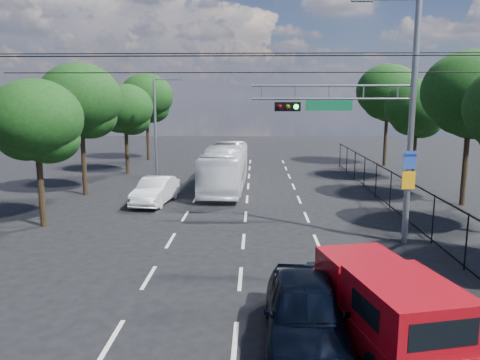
{
  "coord_description": "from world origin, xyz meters",
  "views": [
    {
      "loc": [
        0.47,
        -10.38,
        5.81
      ],
      "look_at": [
        -0.1,
        6.58,
        2.8
      ],
      "focal_mm": 35.0,
      "sensor_mm": 36.0,
      "label": 1
    }
  ],
  "objects_px": {
    "white_van": "(155,191)",
    "navy_hatchback": "(305,312)",
    "red_pickup": "(382,303)",
    "white_bus": "(225,167)",
    "signal_mast": "(380,112)"
  },
  "relations": [
    {
      "from": "signal_mast",
      "to": "navy_hatchback",
      "type": "relative_size",
      "value": 1.99
    },
    {
      "from": "navy_hatchback",
      "to": "white_van",
      "type": "xyz_separation_m",
      "value": [
        -6.71,
        14.8,
        -0.09
      ]
    },
    {
      "from": "navy_hatchback",
      "to": "white_van",
      "type": "bearing_deg",
      "value": 116.62
    },
    {
      "from": "red_pickup",
      "to": "white_van",
      "type": "height_order",
      "value": "red_pickup"
    },
    {
      "from": "white_van",
      "to": "navy_hatchback",
      "type": "bearing_deg",
      "value": -58.49
    },
    {
      "from": "red_pickup",
      "to": "signal_mast",
      "type": "bearing_deg",
      "value": 77.08
    },
    {
      "from": "red_pickup",
      "to": "white_bus",
      "type": "bearing_deg",
      "value": 104.41
    },
    {
      "from": "red_pickup",
      "to": "white_bus",
      "type": "relative_size",
      "value": 0.55
    },
    {
      "from": "signal_mast",
      "to": "red_pickup",
      "type": "bearing_deg",
      "value": -102.92
    },
    {
      "from": "red_pickup",
      "to": "white_van",
      "type": "distance_m",
      "value": 17.04
    },
    {
      "from": "red_pickup",
      "to": "navy_hatchback",
      "type": "xyz_separation_m",
      "value": [
        -1.79,
        -0.04,
        -0.23
      ]
    },
    {
      "from": "navy_hatchback",
      "to": "white_bus",
      "type": "bearing_deg",
      "value": 101.46
    },
    {
      "from": "white_bus",
      "to": "white_van",
      "type": "relative_size",
      "value": 2.29
    },
    {
      "from": "white_bus",
      "to": "signal_mast",
      "type": "bearing_deg",
      "value": -57.14
    },
    {
      "from": "white_bus",
      "to": "white_van",
      "type": "xyz_separation_m",
      "value": [
        -3.6,
        -4.32,
        -0.68
      ]
    }
  ]
}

